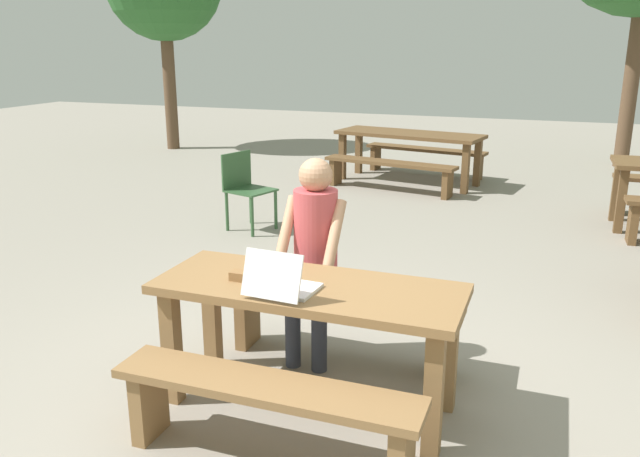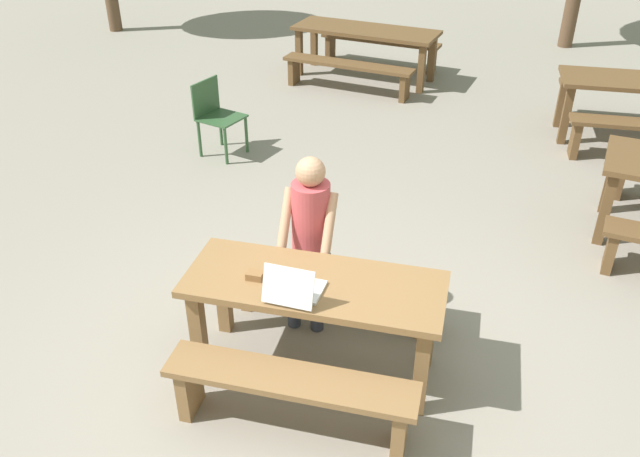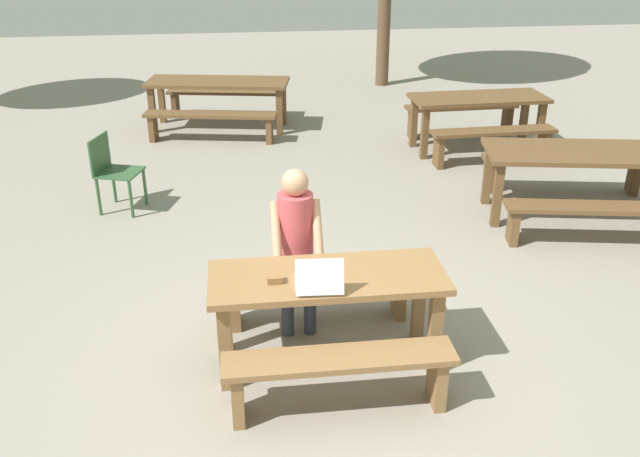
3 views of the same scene
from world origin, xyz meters
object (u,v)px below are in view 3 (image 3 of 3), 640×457
Objects in this scene: person_seated at (296,239)px; laptop at (319,280)px; small_pouch at (275,279)px; plastic_chair at (113,170)px; picnic_table_front at (328,290)px; picnic_table_rear at (478,105)px; picnic_table_mid at (218,88)px; picnic_table_distant at (585,160)px.

laptop is at bearing -82.94° from person_seated.
small_pouch is 0.13× the size of plastic_chair.
person_seated is at bearing -128.23° from plastic_chair.
laptop reaches higher than picnic_table_front.
small_pouch is 5.71m from picnic_table_rear.
person_seated reaches higher than picnic_table_mid.
picnic_table_rear is (3.56, -1.48, 0.01)m from picnic_table_mid.
person_seated is at bearing -73.04° from picnic_table_mid.
picnic_table_mid is (-0.66, 5.66, -0.14)m from person_seated.
picnic_table_rear is 0.84× the size of picnic_table_distant.
laptop reaches higher than plastic_chair.
picnic_table_distant is at bearing -81.90° from plastic_chair.
picnic_table_front is 3.89m from picnic_table_distant.
picnic_table_rear reaches higher than picnic_table_front.
picnic_table_rear is at bearing -54.35° from plastic_chair.
small_pouch is at bearing -170.42° from picnic_table_front.
person_seated is 0.61× the size of picnic_table_mid.
picnic_table_distant is (3.28, 1.80, -0.12)m from person_seated.
laptop is 0.16× the size of picnic_table_distant.
small_pouch is 3.62m from plastic_chair.
picnic_table_front is 6.26m from picnic_table_mid.
picnic_table_distant is (3.19, 2.52, -0.15)m from laptop.
picnic_table_rear is (4.70, 1.55, 0.17)m from plastic_chair.
picnic_table_distant is at bearing -34.10° from picnic_table_mid.
picnic_table_rear is at bearing 56.96° from small_pouch.
small_pouch is 4.24m from picnic_table_distant.
laptop is 0.26× the size of person_seated.
plastic_chair is 4.96m from picnic_table_rear.
picnic_table_front is at bearing -130.73° from plastic_chair.
person_seated is 5.70m from picnic_table_mid.
small_pouch is 0.06× the size of picnic_table_rear.
picnic_table_mid is at bearing -79.63° from laptop.
person_seated is 1.58× the size of plastic_chair.
picnic_table_mid is 1.18× the size of picnic_table_rear.
picnic_table_front is at bearing -121.92° from picnic_table_rear.
picnic_table_mid is 3.86m from picnic_table_rear.
person_seated reaches higher than small_pouch.
laptop is at bearing -115.68° from picnic_table_front.
laptop is at bearing -72.99° from picnic_table_mid.
plastic_chair is at bearing -179.02° from picnic_table_distant.
picnic_table_front is 4.81× the size of laptop.
picnic_table_rear is 2.41m from picnic_table_distant.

